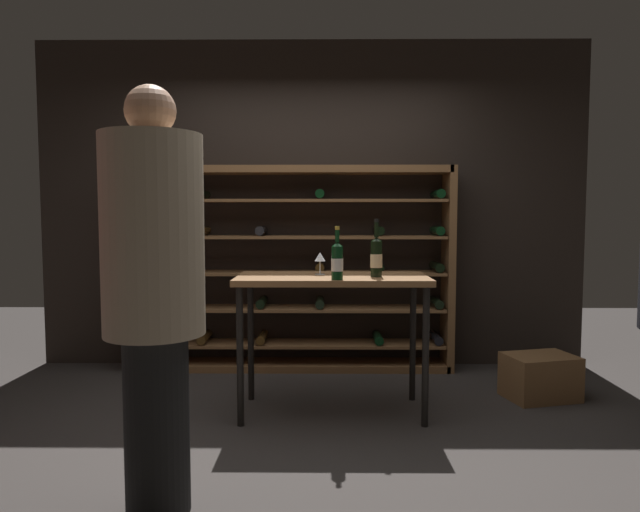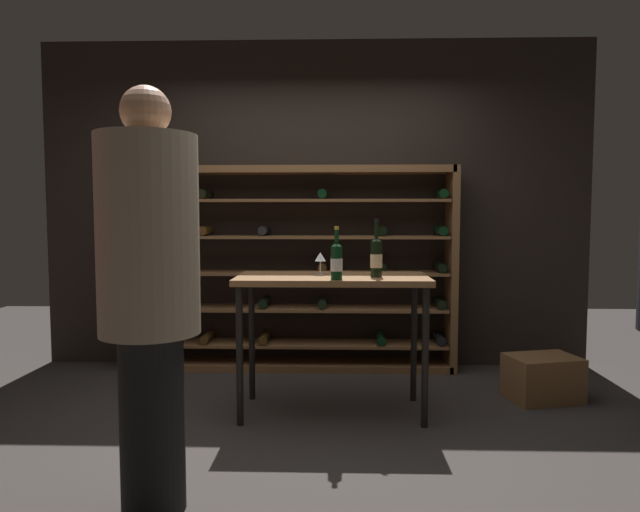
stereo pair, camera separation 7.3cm
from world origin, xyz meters
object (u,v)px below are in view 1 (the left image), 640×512
object	(u,v)px
wine_crate	(540,377)
wine_bottle_black_capsule	(376,256)
wine_glass_stemmed_right	(320,258)
person_guest_plum_blouse	(154,282)
wine_rack	(291,270)
tasting_table	(332,291)
wine_bottle_red_label	(337,261)

from	to	relation	value
wine_crate	wine_bottle_black_capsule	distance (m)	1.56
wine_glass_stemmed_right	person_guest_plum_blouse	bearing A→B (deg)	-118.04
wine_rack	tasting_table	world-z (taller)	wine_rack
person_guest_plum_blouse	wine_bottle_black_capsule	distance (m)	1.62
wine_rack	person_guest_plum_blouse	bearing A→B (deg)	-100.93
person_guest_plum_blouse	wine_bottle_red_label	world-z (taller)	person_guest_plum_blouse
wine_bottle_black_capsule	wine_glass_stemmed_right	bearing A→B (deg)	161.11
tasting_table	wine_bottle_red_label	xyz separation A→B (m)	(0.03, -0.24, 0.22)
wine_glass_stemmed_right	wine_rack	bearing A→B (deg)	104.35
wine_crate	wine_glass_stemmed_right	size ratio (longest dim) A/B	3.18
tasting_table	wine_rack	bearing A→B (deg)	107.67
wine_bottle_red_label	wine_bottle_black_capsule	xyz separation A→B (m)	(0.26, 0.17, 0.01)
wine_rack	wine_crate	bearing A→B (deg)	-22.85
wine_bottle_black_capsule	wine_rack	bearing A→B (deg)	118.82
person_guest_plum_blouse	wine_bottle_black_capsule	world-z (taller)	person_guest_plum_blouse
wine_bottle_red_label	person_guest_plum_blouse	bearing A→B (deg)	-128.30
tasting_table	wine_crate	size ratio (longest dim) A/B	2.62
person_guest_plum_blouse	wine_glass_stemmed_right	bearing A→B (deg)	-19.19
wine_bottle_red_label	wine_glass_stemmed_right	distance (m)	0.32
wine_bottle_red_label	wine_glass_stemmed_right	bearing A→B (deg)	110.15
person_guest_plum_blouse	wine_rack	bearing A→B (deg)	-2.08
wine_bottle_black_capsule	wine_glass_stemmed_right	distance (m)	0.39
person_guest_plum_blouse	wine_glass_stemmed_right	world-z (taller)	person_guest_plum_blouse
person_guest_plum_blouse	wine_crate	distance (m)	2.91
tasting_table	wine_bottle_black_capsule	size ratio (longest dim) A/B	3.34
person_guest_plum_blouse	wine_bottle_black_capsule	size ratio (longest dim) A/B	4.98
person_guest_plum_blouse	wine_bottle_red_label	xyz separation A→B (m)	(0.82, 1.04, 0.01)
tasting_table	person_guest_plum_blouse	bearing A→B (deg)	-121.82
wine_glass_stemmed_right	wine_bottle_red_label	bearing A→B (deg)	-69.85
wine_rack	person_guest_plum_blouse	xyz separation A→B (m)	(-0.45, -2.34, 0.18)
wine_bottle_black_capsule	tasting_table	bearing A→B (deg)	166.60
wine_rack	person_guest_plum_blouse	distance (m)	2.39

